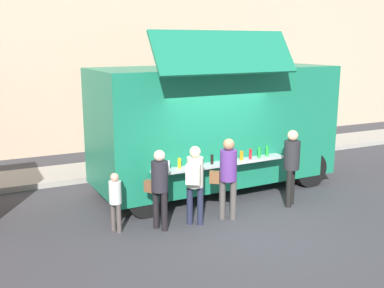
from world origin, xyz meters
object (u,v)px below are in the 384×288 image
object	(u,v)px
trash_bin	(279,138)
customer_front_ordering	(227,172)
food_truck_main	(215,124)
customer_extra_browsing	(292,161)
customer_mid_with_backpack	(195,178)
child_near_queue	(115,197)
customer_rear_waiting	(159,183)

from	to	relation	value
trash_bin	customer_front_ordering	size ratio (longest dim) A/B	0.61
food_truck_main	customer_extra_browsing	size ratio (longest dim) A/B	3.44
food_truck_main	trash_bin	distance (m)	4.48
food_truck_main	customer_front_ordering	size ratio (longest dim) A/B	3.48
trash_bin	customer_mid_with_backpack	size ratio (longest dim) A/B	0.64
food_truck_main	customer_extra_browsing	distance (m)	2.15
food_truck_main	child_near_queue	distance (m)	3.51
food_truck_main	trash_bin	world-z (taller)	food_truck_main
trash_bin	customer_front_ordering	distance (m)	6.12
customer_mid_with_backpack	customer_rear_waiting	world-z (taller)	customer_mid_with_backpack
customer_rear_waiting	customer_extra_browsing	distance (m)	3.15
customer_mid_with_backpack	trash_bin	bearing A→B (deg)	-16.33
customer_rear_waiting	child_near_queue	size ratio (longest dim) A/B	1.36
customer_rear_waiting	food_truck_main	bearing A→B (deg)	10.58
customer_front_ordering	customer_extra_browsing	xyz separation A→B (m)	(1.69, 0.09, 0.02)
trash_bin	customer_extra_browsing	bearing A→B (deg)	-123.11
food_truck_main	customer_mid_with_backpack	bearing A→B (deg)	-130.02
customer_mid_with_backpack	customer_extra_browsing	world-z (taller)	customer_extra_browsing
customer_front_ordering	child_near_queue	xyz separation A→B (m)	(-2.27, 0.35, -0.31)
food_truck_main	customer_mid_with_backpack	distance (m)	2.51
customer_extra_browsing	trash_bin	bearing A→B (deg)	-70.50
customer_front_ordering	trash_bin	bearing A→B (deg)	-11.59
customer_mid_with_backpack	child_near_queue	xyz separation A→B (m)	(-1.52, 0.36, -0.29)
customer_mid_with_backpack	customer_rear_waiting	bearing A→B (deg)	115.63
food_truck_main	customer_front_ordering	world-z (taller)	food_truck_main
customer_mid_with_backpack	customer_extra_browsing	xyz separation A→B (m)	(2.43, 0.09, 0.04)
food_truck_main	customer_extra_browsing	xyz separation A→B (m)	(0.95, -1.82, -0.62)
customer_rear_waiting	trash_bin	bearing A→B (deg)	6.25
food_truck_main	customer_mid_with_backpack	world-z (taller)	food_truck_main
child_near_queue	trash_bin	bearing A→B (deg)	2.43
customer_rear_waiting	customer_extra_browsing	bearing A→B (deg)	-29.24
food_truck_main	customer_extra_browsing	bearing A→B (deg)	-64.76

